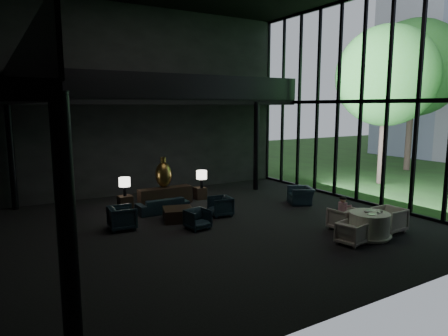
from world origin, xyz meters
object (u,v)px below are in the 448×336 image
dining_table (369,227)px  child (343,206)px  lounge_armchair_east (220,205)px  lounge_armchair_south (198,219)px  sofa (163,204)px  dining_chair_north (344,218)px  bronze_urn (164,174)px  window_armchair (301,193)px  dining_chair_east (389,217)px  table_lamp_right (202,176)px  coffee_table (178,214)px  dining_chair_west (351,233)px  side_table_left (125,203)px  lounge_armchair_west (122,216)px  side_table_right (200,193)px  table_lamp_left (125,183)px  console (165,196)px

dining_table → child: size_ratio=2.20×
lounge_armchair_east → lounge_armchair_south: bearing=-47.7°
sofa → dining_chair_north: 6.29m
bronze_urn → dining_table: 7.82m
window_armchair → dining_chair_east: size_ratio=1.06×
table_lamp_right → sofa: (-2.14, -1.02, -0.69)m
lounge_armchair_south → coffee_table: size_ratio=0.65×
dining_chair_east → dining_chair_west: 1.89m
dining_chair_east → dining_chair_west: size_ratio=1.43×
side_table_left → window_armchair: window_armchair is taller
side_table_left → dining_chair_west: (4.27, -6.91, 0.05)m
lounge_armchair_west → bronze_urn: bearing=-40.6°
sofa → dining_chair_west: size_ratio=2.62×
side_table_right → lounge_armchair_east: (-0.57, -2.65, 0.12)m
side_table_left → lounge_armchair_west: (-0.79, -2.28, 0.16)m
sofa → coffee_table: sofa is taller
coffee_table → dining_table: (4.06, -4.50, 0.11)m
lounge_armchair_west → window_armchair: (7.03, -0.34, -0.01)m
window_armchair → child: size_ratio=1.61×
bronze_urn → side_table_right: (1.60, 0.02, -0.93)m
table_lamp_left → sofa: size_ratio=0.42×
console → dining_chair_east: (4.55, -6.72, 0.11)m
console → side_table_left: console is taller
side_table_left → dining_chair_west: size_ratio=0.85×
lounge_armchair_east → child: size_ratio=1.24×
bronze_urn → coffee_table: size_ratio=1.24×
sofa → window_armchair: (5.18, -1.58, 0.09)m
console → lounge_armchair_east: size_ratio=2.88×
table_lamp_right → side_table_right: bearing=90.0°
lounge_armchair_west → lounge_armchair_east: lounge_armchair_west is taller
bronze_urn → dining_chair_north: 6.99m
bronze_urn → side_table_left: size_ratio=2.21×
table_lamp_right → dining_chair_west: table_lamp_right is taller
dining_chair_east → lounge_armchair_east: bearing=-140.8°
lounge_armchair_east → dining_chair_east: size_ratio=0.82×
window_armchair → table_lamp_left: bearing=-86.5°
sofa → lounge_armchair_west: size_ratio=1.93×
table_lamp_left → child: (5.17, -5.73, -0.29)m
sofa → lounge_armchair_east: (1.57, -1.46, 0.04)m
lounge_armchair_east → dining_chair_north: bearing=43.9°
dining_chair_east → child: bearing=-135.2°
table_lamp_right → window_armchair: 4.04m
side_table_right → dining_chair_west: bearing=-81.4°
coffee_table → lounge_armchair_east: bearing=-8.2°
dining_chair_west → sofa: bearing=17.0°
lounge_armchair_west → coffee_table: (1.90, -0.00, -0.22)m
lounge_armchair_south → dining_chair_west: dining_chair_west is taller
side_table_left → table_lamp_left: bearing=-90.0°
dining_table → child: 1.11m
side_table_right → sofa: bearing=-151.0°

